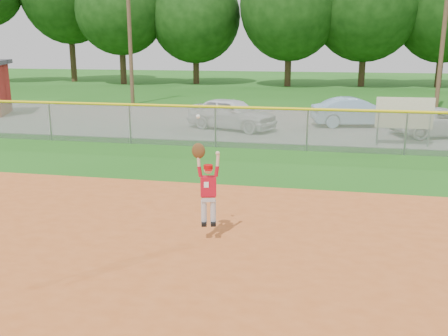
# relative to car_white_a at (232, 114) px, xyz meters

# --- Properties ---
(ground) EXTENTS (120.00, 120.00, 0.00)m
(ground) POSITION_rel_car_white_a_xyz_m (0.12, -13.85, -0.72)
(ground) COLOR #1B5613
(ground) RESTS_ON ground
(parking_strip) EXTENTS (44.00, 10.00, 0.03)m
(parking_strip) POSITION_rel_car_white_a_xyz_m (0.12, 2.15, -0.71)
(parking_strip) COLOR slate
(parking_strip) RESTS_ON ground
(car_white_a) EXTENTS (4.38, 2.98, 1.38)m
(car_white_a) POSITION_rel_car_white_a_xyz_m (0.00, 0.00, 0.00)
(car_white_a) COLOR silver
(car_white_a) RESTS_ON parking_strip
(car_blue) EXTENTS (4.14, 2.19, 1.30)m
(car_blue) POSITION_rel_car_white_a_xyz_m (5.43, 1.95, -0.04)
(car_blue) COLOR #7FA2BE
(car_blue) RESTS_ON parking_strip
(car_white_b) EXTENTS (4.57, 3.24, 1.16)m
(car_white_b) POSITION_rel_car_white_a_xyz_m (8.80, 0.16, -0.11)
(car_white_b) COLOR silver
(car_white_b) RESTS_ON parking_strip
(sponsor_sign) EXTENTS (2.06, 0.11, 1.83)m
(sponsor_sign) POSITION_rel_car_white_a_xyz_m (6.92, -2.34, 0.48)
(sponsor_sign) COLOR gray
(sponsor_sign) RESTS_ON ground
(outfield_fence) EXTENTS (40.06, 0.10, 1.55)m
(outfield_fence) POSITION_rel_car_white_a_xyz_m (0.12, -3.85, 0.16)
(outfield_fence) COLOR gray
(outfield_fence) RESTS_ON ground
(power_lines) EXTENTS (19.40, 0.24, 9.00)m
(power_lines) POSITION_rel_car_white_a_xyz_m (1.12, 8.15, 3.95)
(power_lines) COLOR #4C3823
(power_lines) RESTS_ON ground
(ballplayer) EXTENTS (0.54, 0.27, 2.16)m
(ballplayer) POSITION_rel_car_white_a_xyz_m (1.90, -12.67, 0.42)
(ballplayer) COLOR silver
(ballplayer) RESTS_ON ground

